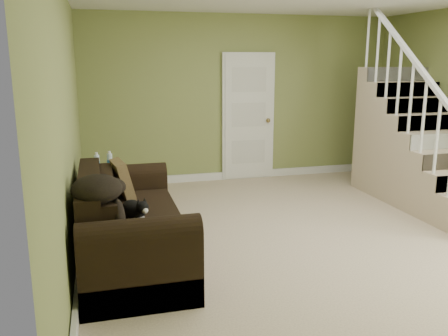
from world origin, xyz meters
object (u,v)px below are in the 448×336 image
banana (151,230)px  side_table (106,193)px  cat (134,210)px  sofa (127,228)px

banana → side_table: bearing=85.6°
banana → cat: bearing=90.2°
cat → banana: (0.11, -0.41, -0.06)m
sofa → side_table: (-0.17, 1.37, -0.02)m
sofa → cat: sofa is taller
side_table → banana: size_ratio=4.23×
side_table → cat: size_ratio=1.78×
side_table → banana: bearing=-79.9°
cat → banana: cat is taller
sofa → banana: (0.17, -0.57, 0.17)m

